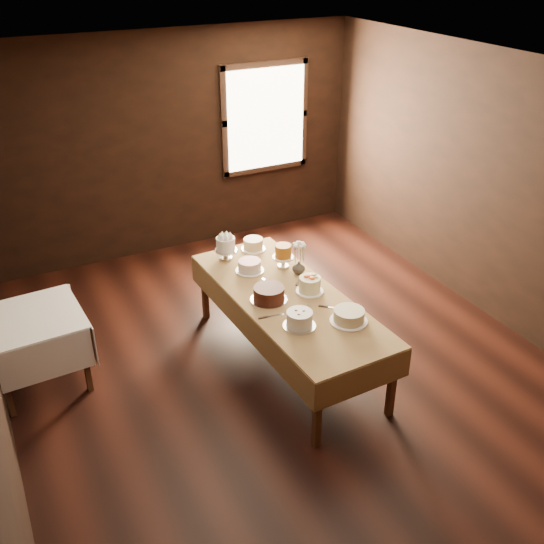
{
  "coord_description": "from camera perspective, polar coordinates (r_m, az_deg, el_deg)",
  "views": [
    {
      "loc": [
        -2.33,
        -4.38,
        3.78
      ],
      "look_at": [
        0.0,
        0.2,
        0.95
      ],
      "focal_mm": 41.03,
      "sensor_mm": 36.0,
      "label": 1
    }
  ],
  "objects": [
    {
      "name": "floor",
      "position": [
        6.23,
        0.84,
        -8.47
      ],
      "size": [
        5.0,
        6.0,
        0.01
      ],
      "primitive_type": "cube",
      "color": "black",
      "rests_on": "ground"
    },
    {
      "name": "ceiling",
      "position": [
        5.05,
        1.08,
        17.68
      ],
      "size": [
        5.0,
        6.0,
        0.01
      ],
      "primitive_type": "cube",
      "color": "beige",
      "rests_on": "wall_back"
    },
    {
      "name": "wall_back",
      "position": [
        8.09,
        -9.2,
        11.38
      ],
      "size": [
        5.0,
        0.02,
        2.8
      ],
      "primitive_type": "cube",
      "color": "black",
      "rests_on": "ground"
    },
    {
      "name": "wall_right",
      "position": [
        6.94,
        19.69,
        7.07
      ],
      "size": [
        0.02,
        6.0,
        2.8
      ],
      "primitive_type": "cube",
      "color": "black",
      "rests_on": "ground"
    },
    {
      "name": "window",
      "position": [
        8.45,
        -0.57,
        13.9
      ],
      "size": [
        1.1,
        0.05,
        1.3
      ],
      "primitive_type": "cube",
      "color": "#FFEABF",
      "rests_on": "wall_back"
    },
    {
      "name": "display_table",
      "position": [
        5.9,
        1.49,
        -2.68
      ],
      "size": [
        1.05,
        2.46,
        0.75
      ],
      "rotation": [
        0.0,
        0.0,
        0.04
      ],
      "color": "#3F2618",
      "rests_on": "ground"
    },
    {
      "name": "side_table",
      "position": [
        6.04,
        -21.15,
        -4.53
      ],
      "size": [
        0.92,
        0.92,
        0.73
      ],
      "rotation": [
        0.0,
        0.0,
        0.06
      ],
      "color": "#3F2618",
      "rests_on": "ground"
    },
    {
      "name": "cake_meringue",
      "position": [
        6.5,
        -4.26,
        2.13
      ],
      "size": [
        0.24,
        0.24,
        0.25
      ],
      "color": "silver",
      "rests_on": "display_table"
    },
    {
      "name": "cake_speckled",
      "position": [
        6.7,
        -1.73,
        2.55
      ],
      "size": [
        0.27,
        0.27,
        0.13
      ],
      "color": "white",
      "rests_on": "display_table"
    },
    {
      "name": "cake_lattice",
      "position": [
        6.27,
        -2.07,
        0.49
      ],
      "size": [
        0.29,
        0.29,
        0.11
      ],
      "color": "white",
      "rests_on": "display_table"
    },
    {
      "name": "cake_caramel",
      "position": [
        6.33,
        1.02,
        1.38
      ],
      "size": [
        0.22,
        0.22,
        0.26
      ],
      "color": "white",
      "rests_on": "display_table"
    },
    {
      "name": "cake_chocolate",
      "position": [
        5.77,
        -0.29,
        -2.03
      ],
      "size": [
        0.4,
        0.4,
        0.14
      ],
      "color": "silver",
      "rests_on": "display_table"
    },
    {
      "name": "cake_flowers",
      "position": [
        5.91,
        3.49,
        -1.21
      ],
      "size": [
        0.27,
        0.27,
        0.16
      ],
      "color": "white",
      "rests_on": "display_table"
    },
    {
      "name": "cake_swirl",
      "position": [
        5.4,
        2.54,
        -4.39
      ],
      "size": [
        0.29,
        0.29,
        0.15
      ],
      "color": "silver",
      "rests_on": "display_table"
    },
    {
      "name": "cake_cream",
      "position": [
        5.51,
        7.07,
        -4.05
      ],
      "size": [
        0.35,
        0.35,
        0.12
      ],
      "color": "white",
      "rests_on": "display_table"
    },
    {
      "name": "cake_server_a",
      "position": [
        5.69,
        3.02,
        -3.28
      ],
      "size": [
        0.23,
        0.12,
        0.01
      ],
      "primitive_type": "cube",
      "rotation": [
        0.0,
        0.0,
        0.43
      ],
      "color": "silver",
      "rests_on": "display_table"
    },
    {
      "name": "cake_server_b",
      "position": [
        5.71,
        5.94,
        -3.3
      ],
      "size": [
        0.2,
        0.17,
        0.01
      ],
      "primitive_type": "cube",
      "rotation": [
        0.0,
        0.0,
        -0.67
      ],
      "color": "silver",
      "rests_on": "display_table"
    },
    {
      "name": "cake_server_c",
      "position": [
        6.1,
        -0.58,
        -0.88
      ],
      "size": [
        0.03,
        0.24,
        0.01
      ],
      "primitive_type": "cube",
      "rotation": [
        0.0,
        0.0,
        1.53
      ],
      "color": "silver",
      "rests_on": "display_table"
    },
    {
      "name": "cake_server_d",
      "position": [
        6.17,
        2.68,
        -0.52
      ],
      "size": [
        0.19,
        0.18,
        0.01
      ],
      "primitive_type": "cube",
      "rotation": [
        0.0,
        0.0,
        0.77
      ],
      "color": "silver",
      "rests_on": "display_table"
    },
    {
      "name": "cake_server_e",
      "position": [
        5.58,
        0.34,
        -3.99
      ],
      "size": [
        0.24,
        0.05,
        0.01
      ],
      "primitive_type": "cube",
      "rotation": [
        0.0,
        0.0,
        -0.11
      ],
      "color": "silver",
      "rests_on": "display_table"
    },
    {
      "name": "flower_vase",
      "position": [
        6.23,
        2.46,
        0.43
      ],
      "size": [
        0.18,
        0.18,
        0.13
      ],
      "primitive_type": "imported",
      "rotation": [
        0.0,
        0.0,
        3.77
      ],
      "color": "#2D2823",
      "rests_on": "display_table"
    },
    {
      "name": "flower_bouquet",
      "position": [
        6.14,
        2.5,
        1.97
      ],
      "size": [
        0.14,
        0.14,
        0.2
      ],
      "primitive_type": null,
      "color": "white",
      "rests_on": "flower_vase"
    }
  ]
}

